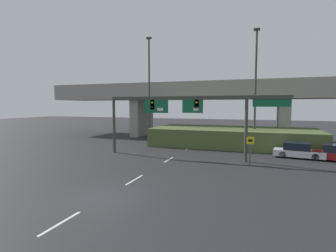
% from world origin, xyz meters
% --- Properties ---
extents(ground_plane, '(160.00, 160.00, 0.00)m').
position_xyz_m(ground_plane, '(0.00, 0.00, 0.00)').
color(ground_plane, '#262628').
extents(lane_markings, '(0.14, 36.07, 0.01)m').
position_xyz_m(lane_markings, '(0.00, 13.46, 0.00)').
color(lane_markings, silver).
rests_on(lane_markings, ground).
extents(signal_gantry, '(16.81, 0.44, 5.73)m').
position_xyz_m(signal_gantry, '(1.19, 11.64, 4.70)').
color(signal_gantry, '#383D33').
rests_on(signal_gantry, ground).
extents(speed_limit_sign, '(0.60, 0.11, 2.39)m').
position_xyz_m(speed_limit_sign, '(6.97, 10.32, 1.56)').
color(speed_limit_sign, '#4C4C4C').
rests_on(speed_limit_sign, ground).
extents(highway_light_pole_near, '(0.70, 0.36, 13.53)m').
position_xyz_m(highway_light_pole_near, '(7.02, 20.04, 7.14)').
color(highway_light_pole_near, '#383D33').
rests_on(highway_light_pole_near, ground).
extents(highway_light_pole_far, '(0.70, 0.36, 14.21)m').
position_xyz_m(highway_light_pole_far, '(-7.09, 21.92, 7.48)').
color(highway_light_pole_far, '#383D33').
rests_on(highway_light_pole_far, ground).
extents(overpass_bridge, '(49.64, 7.45, 8.19)m').
position_xyz_m(overpass_bridge, '(0.00, 26.71, 6.04)').
color(overpass_bridge, gray).
rests_on(overpass_bridge, ground).
extents(grass_embankment, '(19.08, 8.25, 2.12)m').
position_xyz_m(grass_embankment, '(4.60, 20.50, 1.06)').
color(grass_embankment, '#4C6033').
rests_on(grass_embankment, ground).
extents(parked_sedan_near_right, '(4.53, 2.40, 1.42)m').
position_xyz_m(parked_sedan_near_right, '(11.07, 15.04, 0.66)').
color(parked_sedan_near_right, silver).
rests_on(parked_sedan_near_right, ground).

